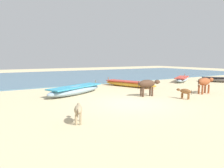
% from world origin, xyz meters
% --- Properties ---
extents(ground, '(80.00, 80.00, 0.00)m').
position_xyz_m(ground, '(0.00, 0.00, 0.00)').
color(ground, beige).
extents(sea_water, '(60.00, 20.00, 0.08)m').
position_xyz_m(sea_water, '(0.00, 17.97, 0.04)').
color(sea_water, slate).
rests_on(sea_water, ground).
extents(fishing_boat_2, '(2.78, 4.86, 0.67)m').
position_xyz_m(fishing_boat_2, '(3.51, 5.24, 0.26)').
color(fishing_boat_2, gold).
rests_on(fishing_boat_2, ground).
extents(fishing_boat_4, '(3.91, 2.95, 0.69)m').
position_xyz_m(fishing_boat_4, '(10.34, 5.49, 0.27)').
color(fishing_boat_4, '#8CA5B7').
rests_on(fishing_boat_4, ground).
extents(fishing_boat_5, '(4.63, 3.02, 0.76)m').
position_xyz_m(fishing_boat_5, '(-1.68, 4.06, 0.30)').
color(fishing_boat_5, '#8CA5B7').
rests_on(fishing_boat_5, ground).
extents(fishing_boat_6, '(3.37, 3.86, 0.68)m').
position_xyz_m(fishing_boat_6, '(13.33, 3.10, 0.26)').
color(fishing_boat_6, '#5B5651').
rests_on(fishing_boat_6, ground).
extents(cow_adult_dark, '(1.61, 0.62, 1.04)m').
position_xyz_m(cow_adult_dark, '(1.99, 1.17, 0.75)').
color(cow_adult_dark, '#4C3323').
rests_on(cow_adult_dark, ground).
extents(calf_near_dun, '(0.59, 1.00, 0.67)m').
position_xyz_m(calf_near_dun, '(-3.68, -1.59, 0.48)').
color(calf_near_dun, tan).
rests_on(calf_near_dun, ground).
extents(calf_far_brown, '(0.41, 0.92, 0.61)m').
position_xyz_m(calf_far_brown, '(3.29, -0.63, 0.44)').
color(calf_far_brown, brown).
rests_on(calf_far_brown, ground).
extents(cow_second_adult_rust, '(1.67, 0.51, 1.08)m').
position_xyz_m(cow_second_adult_rust, '(5.93, -0.07, 0.78)').
color(cow_second_adult_rust, '#9E4C28').
rests_on(cow_second_adult_rust, ground).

